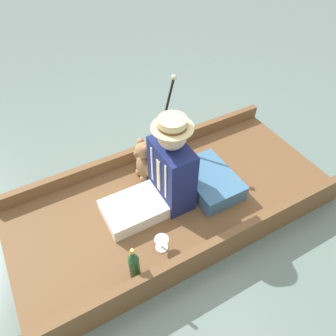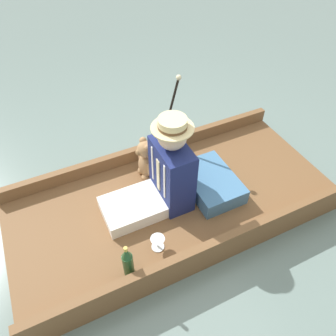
{
  "view_description": "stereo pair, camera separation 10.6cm",
  "coord_description": "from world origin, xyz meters",
  "views": [
    {
      "loc": [
        -1.46,
        0.86,
        2.18
      ],
      "look_at": [
        0.01,
        0.04,
        0.5
      ],
      "focal_mm": 35.0,
      "sensor_mm": 36.0,
      "label": 1
    },
    {
      "loc": [
        -1.51,
        0.77,
        2.18
      ],
      "look_at": [
        0.01,
        0.04,
        0.5
      ],
      "focal_mm": 35.0,
      "sensor_mm": 36.0,
      "label": 2
    }
  ],
  "objects": [
    {
      "name": "wine_glass",
      "position": [
        -0.36,
        0.3,
        0.23
      ],
      "size": [
        0.1,
        0.1,
        0.1
      ],
      "color": "silver",
      "rests_on": "punt_boat"
    },
    {
      "name": "champagne_bottle",
      "position": [
        -0.45,
        0.55,
        0.29
      ],
      "size": [
        0.07,
        0.07,
        0.31
      ],
      "color": "#1E4723",
      "rests_on": "punt_boat"
    },
    {
      "name": "ground_plane",
      "position": [
        0.0,
        0.0,
        0.0
      ],
      "size": [
        16.0,
        16.0,
        0.0
      ],
      "primitive_type": "plane",
      "color": "slate"
    },
    {
      "name": "seated_person",
      "position": [
        0.01,
        0.09,
        0.44
      ],
      "size": [
        0.38,
        0.7,
        0.78
      ],
      "rotation": [
        0.0,
        0.0,
        0.13
      ],
      "color": "white",
      "rests_on": "punt_boat"
    },
    {
      "name": "walking_cane",
      "position": [
        0.49,
        -0.2,
        0.61
      ],
      "size": [
        0.04,
        0.22,
        0.78
      ],
      "color": "black",
      "rests_on": "punt_boat"
    },
    {
      "name": "punt_boat",
      "position": [
        0.0,
        0.0,
        0.09
      ],
      "size": [
        1.17,
        2.57,
        0.27
      ],
      "color": "brown",
      "rests_on": "ground_plane"
    },
    {
      "name": "teddy_bear",
      "position": [
        0.32,
        0.09,
        0.33
      ],
      "size": [
        0.27,
        0.16,
        0.38
      ],
      "color": "#9E754C",
      "rests_on": "punt_boat"
    },
    {
      "name": "seat_cushion",
      "position": [
        -0.04,
        -0.32,
        0.22
      ],
      "size": [
        0.53,
        0.37,
        0.14
      ],
      "color": "teal",
      "rests_on": "punt_boat"
    }
  ]
}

